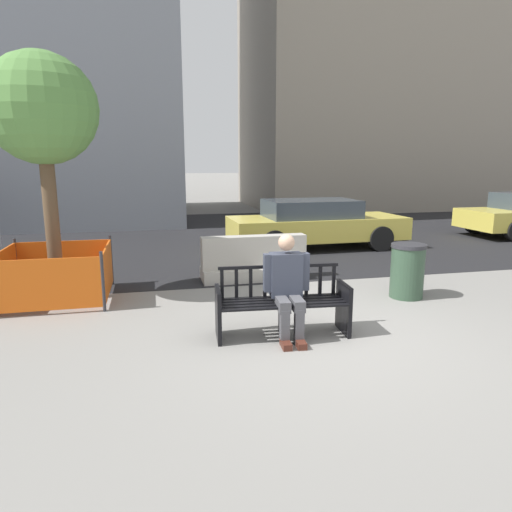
{
  "coord_description": "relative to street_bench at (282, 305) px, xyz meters",
  "views": [
    {
      "loc": [
        -2.19,
        -5.15,
        2.18
      ],
      "look_at": [
        -0.61,
        1.71,
        0.75
      ],
      "focal_mm": 32.0,
      "sensor_mm": 36.0,
      "label": 1
    }
  ],
  "objects": [
    {
      "name": "street_tree",
      "position": [
        -3.12,
        2.3,
        2.55
      ],
      "size": [
        1.66,
        1.66,
        3.82
      ],
      "color": "brown",
      "rests_on": "ground"
    },
    {
      "name": "car_sedan_mid",
      "position": [
        2.56,
        5.73,
        0.26
      ],
      "size": [
        4.56,
        1.91,
        1.27
      ],
      "color": "#DBC64C",
      "rests_on": "ground"
    },
    {
      "name": "seated_person",
      "position": [
        0.05,
        -0.06,
        0.29
      ],
      "size": [
        0.59,
        0.74,
        1.31
      ],
      "color": "#383D4C",
      "rests_on": "ground"
    },
    {
      "name": "jersey_barrier_centre",
      "position": [
        0.29,
        2.92,
        -0.06
      ],
      "size": [
        2.01,
        0.7,
        0.84
      ],
      "color": "#ADA89E",
      "rests_on": "ground"
    },
    {
      "name": "building_centre_right",
      "position": [
        10.56,
        17.01,
        9.29
      ],
      "size": [
        14.18,
        8.07,
        19.38
      ],
      "color": "gray",
      "rests_on": "ground"
    },
    {
      "name": "street_asphalt",
      "position": [
        0.61,
        8.47,
        -0.39
      ],
      "size": [
        120.0,
        12.0,
        0.01
      ],
      "primitive_type": "cube",
      "color": "black",
      "rests_on": "ground"
    },
    {
      "name": "street_bench",
      "position": [
        0.0,
        0.0,
        0.0
      ],
      "size": [
        1.72,
        0.65,
        0.88
      ],
      "color": "black",
      "rests_on": "ground"
    },
    {
      "name": "ground_plane",
      "position": [
        0.61,
        -0.23,
        -0.4
      ],
      "size": [
        200.0,
        200.0,
        0.0
      ],
      "primitive_type": "plane",
      "color": "gray"
    },
    {
      "name": "construction_fence",
      "position": [
        -3.12,
        2.3,
        0.06
      ],
      "size": [
        1.62,
        1.62,
        0.92
      ],
      "color": "#2D2D33",
      "rests_on": "ground"
    },
    {
      "name": "trash_bin",
      "position": [
        2.49,
        1.17,
        0.05
      ],
      "size": [
        0.57,
        0.57,
        0.9
      ],
      "color": "#334C38",
      "rests_on": "ground"
    }
  ]
}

